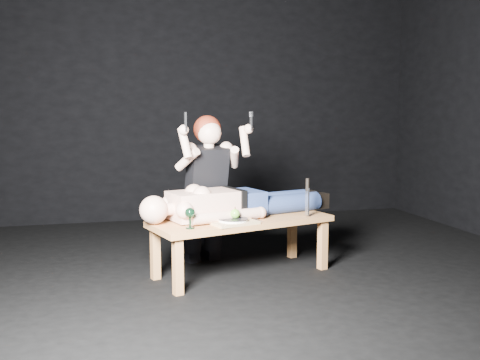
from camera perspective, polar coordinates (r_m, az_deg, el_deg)
The scene contains 13 objects.
ground at distance 4.48m, azimuth 3.64°, elevation -9.63°, with size 5.00×5.00×0.00m, color black.
back_wall at distance 6.72m, azimuth -2.91°, elevation 8.86°, with size 5.00×5.00×0.00m, color black.
table at distance 4.41m, azimuth 0.16°, elevation -6.86°, with size 1.43×0.54×0.45m, color #A16F3B.
lying_man at distance 4.46m, azimuth -0.09°, elevation -1.96°, with size 1.49×0.45×0.27m, color #D5A58B, non-canonical shape.
kneeling_woman at distance 4.71m, azimuth -3.80°, elevation -0.76°, with size 0.69×0.77×1.29m, color black, non-canonical shape.
serving_tray at distance 4.16m, azimuth -0.72°, elevation -4.40°, with size 0.34×0.24×0.02m, color tan.
plate at distance 4.16m, azimuth -0.72°, elevation -4.15°, with size 0.22×0.22×0.02m, color white.
apple at distance 4.16m, azimuth -0.51°, elevation -3.51°, with size 0.07×0.07×0.07m, color #499823.
goblet at distance 3.99m, azimuth -5.19°, elevation -3.94°, with size 0.07×0.07×0.15m, color black, non-canonical shape.
fork_flat at distance 4.11m, azimuth -2.39°, elevation -4.66°, with size 0.01×0.15×0.01m, color #B2B2B7.
knife_flat at distance 4.28m, azimuth 1.84°, elevation -4.16°, with size 0.01×0.15×0.01m, color #B2B2B7.
spoon_flat at distance 4.30m, azimuth 1.30°, elevation -4.11°, with size 0.01×0.15×0.01m, color #B2B2B7.
carving_knife at distance 4.45m, azimuth 6.97°, elevation -1.81°, with size 0.04×0.04×0.31m, color #B2B2B7, non-canonical shape.
Camera 1 is at (-1.33, -4.09, 1.28)m, focal length 41.31 mm.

